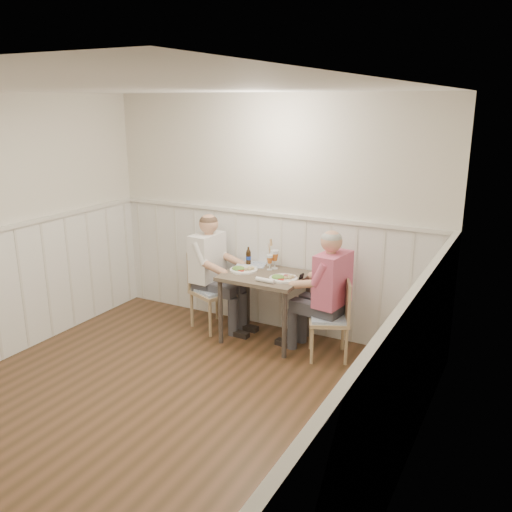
% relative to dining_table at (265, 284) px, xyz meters
% --- Properties ---
extents(ground_plane, '(4.50, 4.50, 0.00)m').
position_rel_dining_table_xyz_m(ground_plane, '(-0.14, -1.84, -0.64)').
color(ground_plane, '#442F1B').
extents(room_shell, '(4.04, 4.54, 2.60)m').
position_rel_dining_table_xyz_m(room_shell, '(-0.14, -1.84, 0.87)').
color(room_shell, silver).
rests_on(room_shell, ground).
extents(wainscot, '(4.00, 4.49, 1.34)m').
position_rel_dining_table_xyz_m(wainscot, '(-0.14, -1.15, 0.04)').
color(wainscot, white).
rests_on(wainscot, ground).
extents(dining_table, '(0.85, 0.70, 0.75)m').
position_rel_dining_table_xyz_m(dining_table, '(0.00, 0.00, 0.00)').
color(dining_table, brown).
rests_on(dining_table, ground).
extents(chair_right, '(0.52, 0.52, 0.83)m').
position_rel_dining_table_xyz_m(chair_right, '(0.80, -0.05, -0.19)').
color(chair_right, '#9D825D').
rests_on(chair_right, ground).
extents(chair_left, '(0.54, 0.54, 0.89)m').
position_rel_dining_table_xyz_m(chair_left, '(-0.72, 0.04, -0.16)').
color(chair_left, '#9D825D').
rests_on(chair_left, ground).
extents(man_in_pink, '(0.66, 0.46, 1.33)m').
position_rel_dining_table_xyz_m(man_in_pink, '(0.72, -0.02, -0.09)').
color(man_in_pink, '#3F3F47').
rests_on(man_in_pink, ground).
extents(diner_cream, '(0.63, 0.44, 1.34)m').
position_rel_dining_table_xyz_m(diner_cream, '(-0.72, 0.06, -0.08)').
color(diner_cream, '#3F3F47').
rests_on(diner_cream, ground).
extents(plate_man, '(0.29, 0.29, 0.07)m').
position_rel_dining_table_xyz_m(plate_man, '(0.24, -0.08, 0.13)').
color(plate_man, white).
rests_on(plate_man, dining_table).
extents(plate_diner, '(0.30, 0.30, 0.08)m').
position_rel_dining_table_xyz_m(plate_diner, '(-0.27, -0.02, 0.13)').
color(plate_diner, white).
rests_on(plate_diner, dining_table).
extents(beer_glass_a, '(0.08, 0.08, 0.21)m').
position_rel_dining_table_xyz_m(beer_glass_a, '(0.01, 0.23, 0.24)').
color(beer_glass_a, silver).
rests_on(beer_glass_a, dining_table).
extents(beer_glass_b, '(0.07, 0.07, 0.17)m').
position_rel_dining_table_xyz_m(beer_glass_b, '(-0.02, 0.16, 0.22)').
color(beer_glass_b, silver).
rests_on(beer_glass_b, dining_table).
extents(beer_bottle, '(0.06, 0.06, 0.20)m').
position_rel_dining_table_xyz_m(beer_bottle, '(-0.32, 0.23, 0.20)').
color(beer_bottle, black).
rests_on(beer_bottle, dining_table).
extents(rolled_napkin, '(0.21, 0.06, 0.04)m').
position_rel_dining_table_xyz_m(rolled_napkin, '(0.12, -0.24, 0.13)').
color(rolled_napkin, white).
rests_on(rolled_napkin, dining_table).
extents(grass_vase, '(0.04, 0.04, 0.33)m').
position_rel_dining_table_xyz_m(grass_vase, '(-0.10, 0.29, 0.25)').
color(grass_vase, silver).
rests_on(grass_vase, dining_table).
extents(gingham_mat, '(0.38, 0.33, 0.01)m').
position_rel_dining_table_xyz_m(gingham_mat, '(-0.29, 0.24, 0.11)').
color(gingham_mat, '#5674A3').
rests_on(gingham_mat, dining_table).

